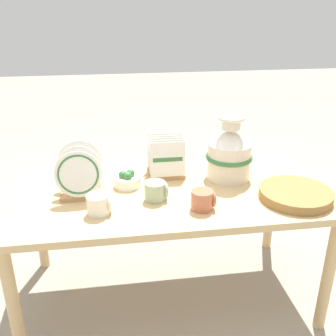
% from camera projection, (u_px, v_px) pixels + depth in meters
% --- Properties ---
extents(ground_plane, '(14.00, 14.00, 0.00)m').
position_uv_depth(ground_plane, '(168.00, 292.00, 2.23)').
color(ground_plane, gray).
extents(display_table, '(1.55, 0.81, 0.66)m').
position_uv_depth(display_table, '(168.00, 200.00, 1.99)').
color(display_table, tan).
rests_on(display_table, ground_plane).
extents(ceramic_vase, '(0.24, 0.24, 0.34)m').
position_uv_depth(ceramic_vase, '(229.00, 152.00, 2.02)').
color(ceramic_vase, silver).
rests_on(ceramic_vase, display_table).
extents(dish_rack_round_plates, '(0.22, 0.18, 0.24)m').
position_uv_depth(dish_rack_round_plates, '(80.00, 177.00, 1.86)').
color(dish_rack_round_plates, tan).
rests_on(dish_rack_round_plates, display_table).
extents(dish_rack_square_plates, '(0.19, 0.18, 0.21)m').
position_uv_depth(dish_rack_square_plates, '(166.00, 161.00, 2.09)').
color(dish_rack_square_plates, tan).
rests_on(dish_rack_square_plates, display_table).
extents(wicker_charger_stack, '(0.34, 0.34, 0.04)m').
position_uv_depth(wicker_charger_stack, '(296.00, 194.00, 1.85)').
color(wicker_charger_stack, olive).
rests_on(wicker_charger_stack, display_table).
extents(mug_terracotta_glaze, '(0.11, 0.10, 0.09)m').
position_uv_depth(mug_terracotta_glaze, '(203.00, 200.00, 1.76)').
color(mug_terracotta_glaze, '#B76647').
rests_on(mug_terracotta_glaze, display_table).
extents(mug_cream_glaze, '(0.11, 0.10, 0.09)m').
position_uv_depth(mug_cream_glaze, '(99.00, 204.00, 1.72)').
color(mug_cream_glaze, silver).
rests_on(mug_cream_glaze, display_table).
extents(mug_sage_glaze, '(0.11, 0.10, 0.09)m').
position_uv_depth(mug_sage_glaze, '(156.00, 191.00, 1.84)').
color(mug_sage_glaze, '#9EB28E').
rests_on(mug_sage_glaze, display_table).
extents(fruit_bowl, '(0.13, 0.13, 0.09)m').
position_uv_depth(fruit_bowl, '(127.00, 180.00, 1.97)').
color(fruit_bowl, white).
rests_on(fruit_bowl, display_table).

